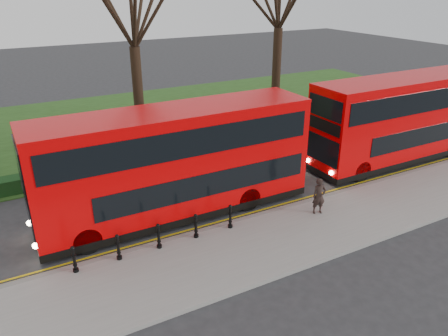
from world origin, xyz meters
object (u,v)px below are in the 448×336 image
pedestrian (319,196)px  bollard_row (159,236)px  bus_lead (176,164)px  bus_rear (405,119)px

pedestrian → bollard_row: bearing=-169.0°
pedestrian → bus_lead: bearing=166.6°
bollard_row → bus_lead: (1.80, 2.39, 1.77)m
bus_rear → pedestrian: 9.23m
bus_lead → pedestrian: bearing=-30.5°
bollard_row → bus_rear: bus_rear is taller
bus_lead → pedestrian: bus_lead is taller
pedestrian → bus_rear: bearing=36.5°
bus_lead → bus_rear: bearing=-0.6°
bus_rear → pedestrian: size_ratio=7.33×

